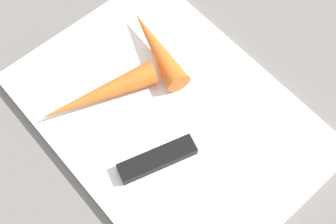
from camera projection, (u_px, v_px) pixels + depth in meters
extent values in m
plane|color=slate|center=(168.00, 116.00, 0.54)|extent=(1.40, 1.40, 0.00)
cube|color=white|center=(168.00, 114.00, 0.53)|extent=(0.36, 0.26, 0.01)
cube|color=#B7B7BC|center=(235.00, 127.00, 0.51)|extent=(0.05, 0.11, 0.00)
cube|color=black|center=(157.00, 159.00, 0.49)|extent=(0.05, 0.09, 0.01)
cone|color=orange|center=(156.00, 47.00, 0.55)|extent=(0.12, 0.06, 0.03)
cone|color=orange|center=(98.00, 95.00, 0.52)|extent=(0.07, 0.15, 0.03)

